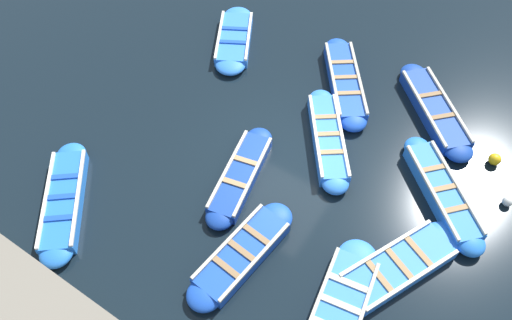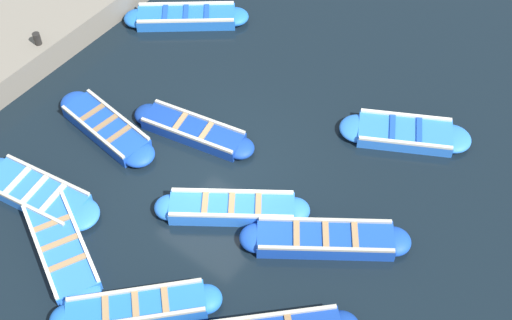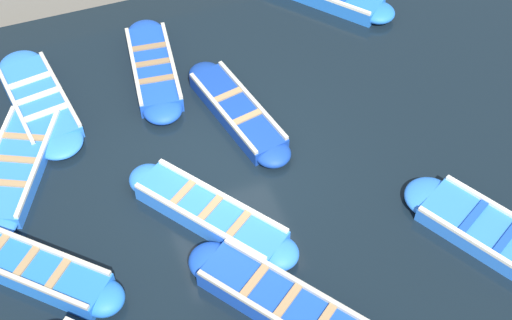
# 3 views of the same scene
# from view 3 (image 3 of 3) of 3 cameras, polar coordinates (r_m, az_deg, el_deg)

# --- Properties ---
(ground_plane) EXTENTS (120.00, 120.00, 0.00)m
(ground_plane) POSITION_cam_3_polar(r_m,az_deg,el_deg) (13.85, -2.08, -0.46)
(ground_plane) COLOR black
(boat_drifting) EXTENTS (3.01, 3.14, 0.45)m
(boat_drifting) POSITION_cam_3_polar(r_m,az_deg,el_deg) (12.84, -17.69, -8.23)
(boat_drifting) COLOR blue
(boat_drifting) RESTS_ON ground
(boat_outer_right) EXTENTS (3.38, 2.71, 0.43)m
(boat_outer_right) POSITION_cam_3_polar(r_m,az_deg,el_deg) (12.91, -3.65, -4.37)
(boat_outer_right) COLOR blue
(boat_outer_right) RESTS_ON ground
(boat_broadside) EXTENTS (3.43, 1.19, 0.40)m
(boat_broadside) POSITION_cam_3_polar(r_m,az_deg,el_deg) (15.67, -8.20, 7.23)
(boat_broadside) COLOR #1947B7
(boat_broadside) RESTS_ON ground
(boat_centre) EXTENTS (3.47, 1.41, 0.38)m
(boat_centre) POSITION_cam_3_polar(r_m,az_deg,el_deg) (14.61, -1.50, 3.89)
(boat_centre) COLOR navy
(boat_centre) RESTS_ON ground
(boat_mid_row) EXTENTS (3.62, 1.49, 0.35)m
(boat_mid_row) POSITION_cam_3_polar(r_m,az_deg,el_deg) (15.49, -16.96, 4.49)
(boat_mid_row) COLOR blue
(boat_mid_row) RESTS_ON ground
(boat_inner_gap) EXTENTS (3.71, 2.42, 0.36)m
(boat_inner_gap) POSITION_cam_3_polar(r_m,az_deg,el_deg) (14.42, -18.58, -0.34)
(boat_inner_gap) COLOR blue
(boat_inner_gap) RESTS_ON ground
(boat_far_corner) EXTENTS (3.38, 2.45, 0.37)m
(boat_far_corner) POSITION_cam_3_polar(r_m,az_deg,el_deg) (13.35, 18.05, -5.52)
(boat_far_corner) COLOR blue
(boat_far_corner) RESTS_ON ground
(boat_outer_left) EXTENTS (3.61, 2.90, 0.44)m
(boat_outer_left) POSITION_cam_3_polar(r_m,az_deg,el_deg) (11.89, 2.51, -11.66)
(boat_outer_left) COLOR #1947B7
(boat_outer_left) RESTS_ON ground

